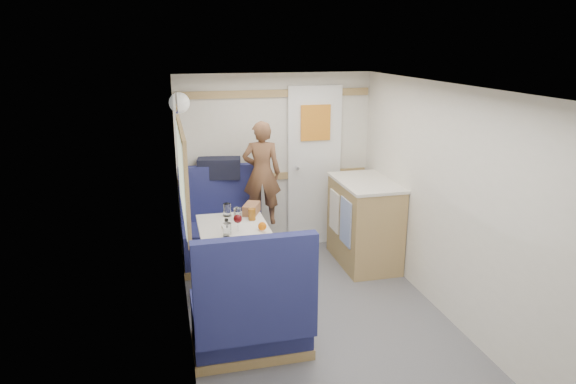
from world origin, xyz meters
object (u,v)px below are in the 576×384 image
object	(u,v)px
person	(262,173)
tumbler_left	(227,230)
salt_grinder	(239,220)
dinette_table	(235,245)
tumbler_right	(237,213)
bread_loaf	(252,209)
pepper_grinder	(226,224)
bench_near	(252,319)
galley_counter	(364,222)
tray	(242,231)
cheese_block	(258,238)
wine_glass	(238,220)
beer_glass	(252,214)
duffel_bag	(219,168)
orange_fruit	(262,226)
dome_light	(179,103)
tumbler_mid	(227,210)
bench_far	(224,238)

from	to	relation	value
person	tumbler_left	world-z (taller)	person
tumbler_left	salt_grinder	bearing A→B (deg)	62.82
dinette_table	tumbler_right	distance (m)	0.33
bread_loaf	pepper_grinder	bearing A→B (deg)	-129.18
tumbler_right	bench_near	bearing A→B (deg)	-93.23
galley_counter	bread_loaf	xyz separation A→B (m)	(-1.25, -0.17, 0.30)
tray	bread_loaf	world-z (taller)	bread_loaf
cheese_block	wine_glass	bearing A→B (deg)	118.53
person	tumbler_right	size ratio (longest dim) A/B	9.85
galley_counter	pepper_grinder	bearing A→B (deg)	-161.04
beer_glass	salt_grinder	world-z (taller)	beer_glass
galley_counter	salt_grinder	bearing A→B (deg)	-162.21
galley_counter	salt_grinder	world-z (taller)	galley_counter
dinette_table	bench_near	size ratio (longest dim) A/B	0.88
dinette_table	bench_near	bearing A→B (deg)	-90.00
bench_near	tumbler_left	distance (m)	0.84
cheese_block	salt_grinder	world-z (taller)	salt_grinder
dinette_table	duffel_bag	world-z (taller)	duffel_bag
wine_glass	orange_fruit	bearing A→B (deg)	-10.50
orange_fruit	cheese_block	size ratio (longest dim) A/B	0.76
dome_light	duffel_bag	world-z (taller)	dome_light
tray	orange_fruit	distance (m)	0.18
tray	tumbler_left	xyz separation A→B (m)	(-0.14, -0.07, 0.05)
tumbler_left	bread_loaf	xyz separation A→B (m)	(0.30, 0.55, -0.01)
person	dinette_table	bearing A→B (deg)	74.67
wine_glass	salt_grinder	xyz separation A→B (m)	(0.04, 0.21, -0.08)
duffel_bag	wine_glass	distance (m)	1.25
duffel_bag	pepper_grinder	distance (m)	1.13
dome_light	wine_glass	xyz separation A→B (m)	(0.41, -0.96, -0.91)
dinette_table	tumbler_right	size ratio (longest dim) A/B	8.24
beer_glass	bread_loaf	xyz separation A→B (m)	(0.03, 0.18, -0.01)
tumbler_mid	tumbler_right	distance (m)	0.14
tumbler_right	pepper_grinder	xyz separation A→B (m)	(-0.13, -0.22, -0.01)
dinette_table	salt_grinder	bearing A→B (deg)	59.63
duffel_bag	orange_fruit	bearing A→B (deg)	-69.87
dinette_table	pepper_grinder	size ratio (longest dim) A/B	10.29
tumbler_mid	salt_grinder	world-z (taller)	tumbler_mid
orange_fruit	cheese_block	world-z (taller)	orange_fruit
orange_fruit	cheese_block	bearing A→B (deg)	-109.44
galley_counter	duffel_bag	size ratio (longest dim) A/B	2.02
tray	bread_loaf	size ratio (longest dim) A/B	1.59
tumbler_mid	bread_loaf	xyz separation A→B (m)	(0.24, 0.01, -0.01)
salt_grinder	galley_counter	bearing A→B (deg)	17.79
dinette_table	galley_counter	size ratio (longest dim) A/B	1.00
bench_far	bench_near	size ratio (longest dim) A/B	1.00
tray	tumbler_right	world-z (taller)	tumbler_right
bench_far	tumbler_mid	xyz separation A→B (m)	(-0.02, -0.50, 0.48)
bench_near	tumbler_left	bearing A→B (deg)	97.02
dinette_table	wine_glass	world-z (taller)	wine_glass
galley_counter	orange_fruit	bearing A→B (deg)	-150.50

